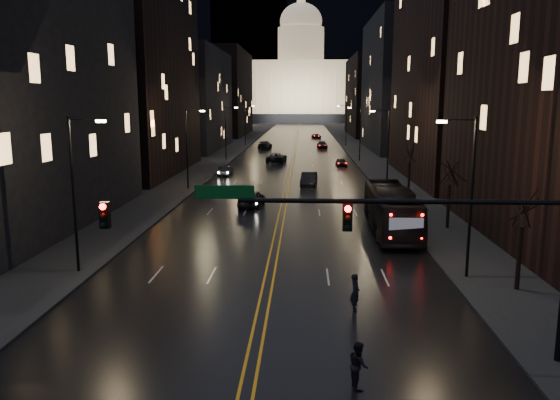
# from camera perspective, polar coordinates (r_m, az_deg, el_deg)

# --- Properties ---
(ground) EXTENTS (900.00, 900.00, 0.00)m
(ground) POSITION_cam_1_polar(r_m,az_deg,el_deg) (21.96, -2.81, -16.17)
(ground) COLOR black
(ground) RESTS_ON ground
(road) EXTENTS (20.00, 320.00, 0.02)m
(road) POSITION_cam_1_polar(r_m,az_deg,el_deg) (149.89, 1.81, 6.57)
(road) COLOR black
(road) RESTS_ON ground
(sidewalk_left) EXTENTS (8.00, 320.00, 0.16)m
(sidewalk_left) POSITION_cam_1_polar(r_m,az_deg,el_deg) (150.72, -3.56, 6.60)
(sidewalk_left) COLOR black
(sidewalk_left) RESTS_ON ground
(sidewalk_right) EXTENTS (8.00, 320.00, 0.16)m
(sidewalk_right) POSITION_cam_1_polar(r_m,az_deg,el_deg) (150.36, 7.18, 6.53)
(sidewalk_right) COLOR black
(sidewalk_right) RESTS_ON ground
(center_line) EXTENTS (0.62, 320.00, 0.01)m
(center_line) POSITION_cam_1_polar(r_m,az_deg,el_deg) (149.89, 1.81, 6.57)
(center_line) COLOR orange
(center_line) RESTS_ON road
(building_left_near) EXTENTS (12.00, 28.00, 22.00)m
(building_left_near) POSITION_cam_1_polar(r_m,az_deg,el_deg) (47.47, -26.82, 10.69)
(building_left_near) COLOR black
(building_left_near) RESTS_ON ground
(building_left_mid) EXTENTS (12.00, 30.00, 28.00)m
(building_left_mid) POSITION_cam_1_polar(r_m,az_deg,el_deg) (77.16, -15.15, 13.10)
(building_left_mid) COLOR black
(building_left_mid) RESTS_ON ground
(building_left_far) EXTENTS (12.00, 34.00, 20.00)m
(building_left_far) POSITION_cam_1_polar(r_m,az_deg,el_deg) (113.89, -9.22, 10.29)
(building_left_far) COLOR black
(building_left_far) RESTS_ON ground
(building_left_dist) EXTENTS (12.00, 40.00, 24.00)m
(building_left_dist) POSITION_cam_1_polar(r_m,az_deg,el_deg) (161.21, -5.75, 11.05)
(building_left_dist) COLOR black
(building_left_dist) RESTS_ON ground
(building_right_tall) EXTENTS (12.00, 30.00, 38.00)m
(building_right_tall) POSITION_cam_1_polar(r_m,az_deg,el_deg) (72.72, 18.58, 17.08)
(building_right_tall) COLOR black
(building_right_tall) RESTS_ON ground
(building_right_mid) EXTENTS (12.00, 34.00, 26.00)m
(building_right_mid) POSITION_cam_1_polar(r_m,az_deg,el_deg) (113.23, 12.50, 11.70)
(building_right_mid) COLOR black
(building_right_mid) RESTS_ON ground
(building_right_dist) EXTENTS (12.00, 40.00, 22.00)m
(building_right_dist) POSITION_cam_1_polar(r_m,az_deg,el_deg) (160.71, 9.52, 10.61)
(building_right_dist) COLOR black
(building_right_dist) RESTS_ON ground
(mountain_ridge) EXTENTS (520.00, 60.00, 130.00)m
(mountain_ridge) POSITION_cam_1_polar(r_m,az_deg,el_deg) (405.16, 8.31, 18.04)
(mountain_ridge) COLOR black
(mountain_ridge) RESTS_ON ground
(capitol) EXTENTS (90.00, 50.00, 58.50)m
(capitol) POSITION_cam_1_polar(r_m,az_deg,el_deg) (269.67, 2.17, 11.87)
(capitol) COLOR black
(capitol) RESTS_ON ground
(traffic_signal) EXTENTS (17.29, 0.45, 7.00)m
(traffic_signal) POSITION_cam_1_polar(r_m,az_deg,el_deg) (20.51, 13.75, -3.19)
(traffic_signal) COLOR black
(traffic_signal) RESTS_ON ground
(streetlamp_right_near) EXTENTS (2.13, 0.25, 9.00)m
(streetlamp_right_near) POSITION_cam_1_polar(r_m,az_deg,el_deg) (31.23, 19.08, 1.09)
(streetlamp_right_near) COLOR black
(streetlamp_right_near) RESTS_ON ground
(streetlamp_left_near) EXTENTS (2.13, 0.25, 9.00)m
(streetlamp_left_near) POSITION_cam_1_polar(r_m,az_deg,el_deg) (32.52, -20.52, 1.34)
(streetlamp_left_near) COLOR black
(streetlamp_left_near) RESTS_ON ground
(streetlamp_right_mid) EXTENTS (2.13, 0.25, 9.00)m
(streetlamp_right_mid) POSITION_cam_1_polar(r_m,az_deg,el_deg) (60.41, 11.06, 5.66)
(streetlamp_right_mid) COLOR black
(streetlamp_right_mid) RESTS_ON ground
(streetlamp_left_mid) EXTENTS (2.13, 0.25, 9.00)m
(streetlamp_left_mid) POSITION_cam_1_polar(r_m,az_deg,el_deg) (61.09, -9.54, 5.76)
(streetlamp_left_mid) COLOR black
(streetlamp_left_mid) RESTS_ON ground
(streetlamp_right_far) EXTENTS (2.13, 0.25, 9.00)m
(streetlamp_right_far) POSITION_cam_1_polar(r_m,az_deg,el_deg) (90.13, 8.26, 7.22)
(streetlamp_right_far) COLOR black
(streetlamp_right_far) RESTS_ON ground
(streetlamp_left_far) EXTENTS (2.13, 0.25, 9.00)m
(streetlamp_left_far) POSITION_cam_1_polar(r_m,az_deg,el_deg) (90.58, -5.59, 7.29)
(streetlamp_left_far) COLOR black
(streetlamp_left_far) RESTS_ON ground
(streetlamp_right_dist) EXTENTS (2.13, 0.25, 9.00)m
(streetlamp_right_dist) POSITION_cam_1_polar(r_m,az_deg,el_deg) (119.99, 6.85, 7.99)
(streetlamp_right_dist) COLOR black
(streetlamp_right_dist) RESTS_ON ground
(streetlamp_left_dist) EXTENTS (2.13, 0.25, 9.00)m
(streetlamp_left_dist) POSITION_cam_1_polar(r_m,az_deg,el_deg) (120.33, -3.58, 8.05)
(streetlamp_left_dist) COLOR black
(streetlamp_left_dist) RESTS_ON ground
(tree_right_near) EXTENTS (2.40, 2.40, 6.65)m
(tree_right_near) POSITION_cam_1_polar(r_m,az_deg,el_deg) (30.18, 24.07, -0.63)
(tree_right_near) COLOR black
(tree_right_near) RESTS_ON ground
(tree_right_mid) EXTENTS (2.40, 2.40, 6.65)m
(tree_right_mid) POSITION_cam_1_polar(r_m,az_deg,el_deg) (43.34, 17.37, 2.87)
(tree_right_mid) COLOR black
(tree_right_mid) RESTS_ON ground
(tree_right_far) EXTENTS (2.40, 2.40, 6.65)m
(tree_right_far) POSITION_cam_1_polar(r_m,az_deg,el_deg) (58.86, 13.44, 4.91)
(tree_right_far) COLOR black
(tree_right_far) RESTS_ON ground
(bus) EXTENTS (3.03, 12.36, 3.43)m
(bus) POSITION_cam_1_polar(r_m,az_deg,el_deg) (41.79, 11.57, -1.03)
(bus) COLOR black
(bus) RESTS_ON ground
(oncoming_car_a) EXTENTS (2.52, 4.96, 1.62)m
(oncoming_car_a) POSITION_cam_1_polar(r_m,az_deg,el_deg) (51.15, -2.99, 0.19)
(oncoming_car_a) COLOR black
(oncoming_car_a) RESTS_ON ground
(oncoming_car_b) EXTENTS (1.58, 4.12, 1.34)m
(oncoming_car_b) POSITION_cam_1_polar(r_m,az_deg,el_deg) (72.73, -5.72, 3.06)
(oncoming_car_b) COLOR black
(oncoming_car_b) RESTS_ON ground
(oncoming_car_c) EXTENTS (3.37, 6.05, 1.60)m
(oncoming_car_c) POSITION_cam_1_polar(r_m,az_deg,el_deg) (88.04, -0.35, 4.45)
(oncoming_car_c) COLOR black
(oncoming_car_c) RESTS_ON ground
(oncoming_car_d) EXTENTS (2.92, 5.89, 1.64)m
(oncoming_car_d) POSITION_cam_1_polar(r_m,az_deg,el_deg) (113.67, -1.59, 5.79)
(oncoming_car_d) COLOR black
(oncoming_car_d) RESTS_ON ground
(receding_car_a) EXTENTS (2.11, 5.11, 1.64)m
(receding_car_a) POSITION_cam_1_polar(r_m,az_deg,el_deg) (63.45, 3.04, 2.18)
(receding_car_a) COLOR black
(receding_car_a) RESTS_ON ground
(receding_car_b) EXTENTS (1.69, 3.92, 1.32)m
(receding_car_b) POSITION_cam_1_polar(r_m,az_deg,el_deg) (82.91, 6.43, 3.93)
(receding_car_b) COLOR black
(receding_car_b) RESTS_ON ground
(receding_car_c) EXTENTS (2.22, 5.12, 1.47)m
(receding_car_c) POSITION_cam_1_polar(r_m,az_deg,el_deg) (114.84, 4.42, 5.76)
(receding_car_c) COLOR black
(receding_car_c) RESTS_ON ground
(receding_car_d) EXTENTS (2.59, 4.76, 1.27)m
(receding_car_d) POSITION_cam_1_polar(r_m,az_deg,el_deg) (145.74, 3.81, 6.69)
(receding_car_d) COLOR black
(receding_car_d) RESTS_ON ground
(pedestrian_a) EXTENTS (0.47, 0.69, 1.83)m
(pedestrian_a) POSITION_cam_1_polar(r_m,az_deg,el_deg) (26.23, 7.86, -9.56)
(pedestrian_a) COLOR black
(pedestrian_a) RESTS_ON ground
(pedestrian_b) EXTENTS (0.59, 0.88, 1.67)m
(pedestrian_b) POSITION_cam_1_polar(r_m,az_deg,el_deg) (19.81, 8.19, -16.66)
(pedestrian_b) COLOR black
(pedestrian_b) RESTS_ON ground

